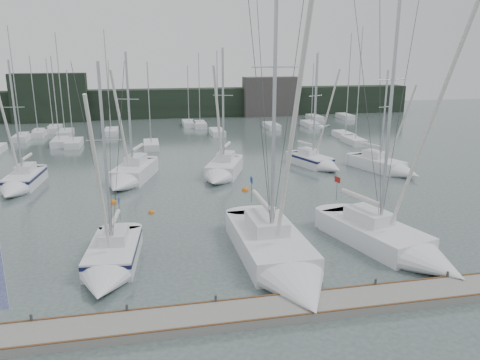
# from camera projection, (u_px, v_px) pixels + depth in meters

# --- Properties ---
(ground) EXTENTS (160.00, 160.00, 0.00)m
(ground) POSITION_uv_depth(u_px,v_px,m) (240.00, 267.00, 25.93)
(ground) COLOR #42504D
(ground) RESTS_ON ground
(dock) EXTENTS (24.00, 2.00, 0.40)m
(dock) POSITION_uv_depth(u_px,v_px,m) (263.00, 311.00, 21.16)
(dock) COLOR slate
(dock) RESTS_ON ground
(far_treeline) EXTENTS (90.00, 4.00, 5.00)m
(far_treeline) POSITION_uv_depth(u_px,v_px,m) (171.00, 103.00, 83.78)
(far_treeline) COLOR black
(far_treeline) RESTS_ON ground
(far_building_left) EXTENTS (12.00, 3.00, 8.00)m
(far_building_left) POSITION_uv_depth(u_px,v_px,m) (50.00, 98.00, 77.62)
(far_building_left) COLOR black
(far_building_left) RESTS_ON ground
(far_building_right) EXTENTS (10.00, 3.00, 7.00)m
(far_building_right) POSITION_uv_depth(u_px,v_px,m) (271.00, 97.00, 85.12)
(far_building_right) COLOR #3F3C3A
(far_building_right) RESTS_ON ground
(mast_forest) EXTENTS (61.26, 26.17, 14.72)m
(mast_forest) POSITION_uv_depth(u_px,v_px,m) (160.00, 132.00, 66.26)
(mast_forest) COLOR white
(mast_forest) RESTS_ON ground
(sailboat_near_left) EXTENTS (3.40, 8.18, 11.98)m
(sailboat_near_left) POSITION_uv_depth(u_px,v_px,m) (110.00, 264.00, 25.09)
(sailboat_near_left) COLOR white
(sailboat_near_left) RESTS_ON ground
(sailboat_near_center) EXTENTS (3.76, 12.25, 18.34)m
(sailboat_near_center) POSITION_uv_depth(u_px,v_px,m) (282.00, 262.00, 25.08)
(sailboat_near_center) COLOR white
(sailboat_near_center) RESTS_ON ground
(sailboat_near_right) EXTENTS (5.84, 10.60, 16.97)m
(sailboat_near_right) POSITION_uv_depth(u_px,v_px,m) (400.00, 246.00, 27.18)
(sailboat_near_right) COLOR white
(sailboat_near_right) RESTS_ON ground
(sailboat_mid_a) EXTENTS (3.07, 7.82, 11.65)m
(sailboat_mid_a) POSITION_uv_depth(u_px,v_px,m) (20.00, 183.00, 40.16)
(sailboat_mid_a) COLOR white
(sailboat_mid_a) RESTS_ON ground
(sailboat_mid_b) EXTENTS (5.24, 9.13, 12.38)m
(sailboat_mid_b) POSITION_uv_depth(u_px,v_px,m) (129.00, 177.00, 42.09)
(sailboat_mid_b) COLOR white
(sailboat_mid_b) RESTS_ON ground
(sailboat_mid_c) EXTENTS (5.30, 8.07, 12.67)m
(sailboat_mid_c) POSITION_uv_depth(u_px,v_px,m) (221.00, 172.00, 43.68)
(sailboat_mid_c) COLOR white
(sailboat_mid_c) RESTS_ON ground
(sailboat_mid_d) EXTENTS (4.50, 7.32, 12.09)m
(sailboat_mid_d) POSITION_uv_depth(u_px,v_px,m) (318.00, 163.00, 47.75)
(sailboat_mid_d) COLOR white
(sailboat_mid_d) RESTS_ON ground
(sailboat_mid_e) EXTENTS (4.93, 8.25, 10.57)m
(sailboat_mid_e) POSITION_uv_depth(u_px,v_px,m) (389.00, 167.00, 45.78)
(sailboat_mid_e) COLOR white
(sailboat_mid_e) RESTS_ON ground
(buoy_a) EXTENTS (0.47, 0.47, 0.47)m
(buoy_a) POSITION_uv_depth(u_px,v_px,m) (151.00, 213.00, 34.58)
(buoy_a) COLOR orange
(buoy_a) RESTS_ON ground
(buoy_b) EXTENTS (0.60, 0.60, 0.60)m
(buoy_b) POSITION_uv_depth(u_px,v_px,m) (245.00, 190.00, 40.12)
(buoy_b) COLOR orange
(buoy_b) RESTS_ON ground
(buoy_c) EXTENTS (0.60, 0.60, 0.60)m
(buoy_c) POSITION_uv_depth(u_px,v_px,m) (113.00, 203.00, 36.78)
(buoy_c) COLOR orange
(buoy_c) RESTS_ON ground
(seagull) EXTENTS (0.97, 0.46, 0.19)m
(seagull) POSITION_uv_depth(u_px,v_px,m) (321.00, 127.00, 23.16)
(seagull) COLOR white
(seagull) RESTS_ON ground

